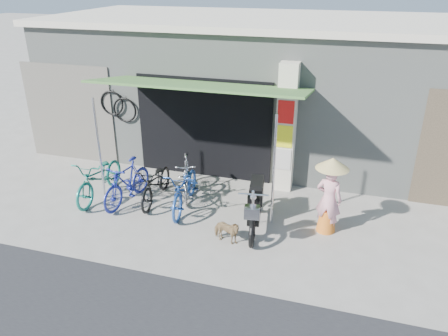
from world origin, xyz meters
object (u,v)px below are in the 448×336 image
(nun, at_px, (329,195))
(bike_navy, at_px, (185,188))
(bike_black, at_px, (156,183))
(bike_teal, at_px, (100,177))
(street_dog, at_px, (226,231))
(moped, at_px, (255,204))
(bike_silver, at_px, (186,177))
(bike_blue, at_px, (127,182))

(nun, bearing_deg, bike_navy, 12.19)
(bike_black, bearing_deg, bike_teal, -174.83)
(bike_teal, distance_m, nun, 5.09)
(nun, bearing_deg, bike_teal, 13.62)
(street_dog, bearing_deg, moped, -13.96)
(bike_navy, relative_size, street_dog, 3.09)
(street_dog, bearing_deg, nun, -48.45)
(bike_silver, relative_size, bike_navy, 0.86)
(street_dog, bearing_deg, bike_teal, 86.46)
(bike_teal, height_order, moped, moped)
(street_dog, bearing_deg, bike_navy, 62.55)
(bike_blue, bearing_deg, moped, 5.49)
(bike_teal, height_order, street_dog, bike_teal)
(bike_teal, distance_m, bike_silver, 1.97)
(bike_teal, height_order, bike_black, bike_teal)
(bike_teal, xyz_separation_m, bike_silver, (1.87, 0.62, -0.02))
(bike_blue, height_order, bike_black, bike_blue)
(bike_blue, bearing_deg, bike_navy, 14.26)
(street_dog, height_order, moped, moped)
(bike_navy, xyz_separation_m, nun, (3.03, -0.06, 0.32))
(bike_navy, xyz_separation_m, moped, (1.62, -0.28, 0.02))
(bike_navy, bearing_deg, bike_black, 164.02)
(bike_blue, xyz_separation_m, street_dog, (2.57, -0.91, -0.25))
(bike_blue, distance_m, moped, 2.95)
(bike_blue, height_order, moped, moped)
(bike_blue, distance_m, bike_black, 0.64)
(bike_silver, xyz_separation_m, street_dog, (1.42, -1.58, -0.22))
(bike_black, relative_size, bike_silver, 1.07)
(bike_silver, xyz_separation_m, moped, (1.80, -0.82, 0.03))
(bike_silver, distance_m, street_dog, 2.14)
(bike_blue, height_order, street_dog, bike_blue)
(bike_blue, height_order, bike_navy, bike_blue)
(bike_navy, bearing_deg, nun, -7.58)
(bike_teal, bearing_deg, nun, -0.94)
(street_dog, bearing_deg, bike_silver, 54.66)
(bike_black, height_order, street_dog, bike_black)
(street_dog, distance_m, moped, 0.89)
(bike_black, bearing_deg, bike_blue, -159.95)
(bike_teal, relative_size, bike_black, 1.12)
(bike_silver, bearing_deg, nun, -30.06)
(bike_silver, bearing_deg, street_dog, -67.70)
(nun, bearing_deg, bike_black, 10.53)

